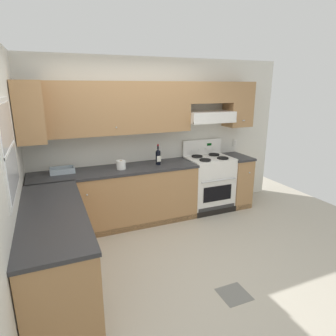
{
  "coord_description": "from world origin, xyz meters",
  "views": [
    {
      "loc": [
        -1.22,
        -2.92,
        2.11
      ],
      "look_at": [
        0.31,
        0.7,
        1.0
      ],
      "focal_mm": 31.06,
      "sensor_mm": 36.0,
      "label": 1
    }
  ],
  "objects_px": {
    "stove": "(209,183)",
    "bowl": "(62,171)",
    "wine_bottle": "(158,156)",
    "paper_towel_roll": "(121,165)"
  },
  "relations": [
    {
      "from": "stove",
      "to": "bowl",
      "type": "bearing_deg",
      "value": 177.65
    },
    {
      "from": "wine_bottle",
      "to": "paper_towel_roll",
      "type": "distance_m",
      "value": 0.61
    },
    {
      "from": "wine_bottle",
      "to": "bowl",
      "type": "distance_m",
      "value": 1.44
    },
    {
      "from": "wine_bottle",
      "to": "bowl",
      "type": "bearing_deg",
      "value": 175.83
    },
    {
      "from": "stove",
      "to": "paper_towel_roll",
      "type": "bearing_deg",
      "value": -178.72
    },
    {
      "from": "stove",
      "to": "paper_towel_roll",
      "type": "xyz_separation_m",
      "value": [
        -1.55,
        -0.03,
        0.5
      ]
    },
    {
      "from": "wine_bottle",
      "to": "paper_towel_roll",
      "type": "relative_size",
      "value": 2.39
    },
    {
      "from": "stove",
      "to": "bowl",
      "type": "relative_size",
      "value": 3.54
    },
    {
      "from": "paper_towel_roll",
      "to": "bowl",
      "type": "bearing_deg",
      "value": 170.92
    },
    {
      "from": "bowl",
      "to": "paper_towel_roll",
      "type": "relative_size",
      "value": 2.49
    }
  ]
}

